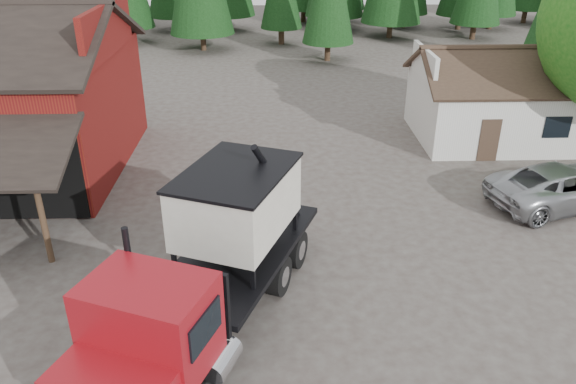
{
  "coord_description": "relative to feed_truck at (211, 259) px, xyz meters",
  "views": [
    {
      "loc": [
        1.69,
        -13.56,
        10.18
      ],
      "look_at": [
        2.17,
        3.35,
        1.8
      ],
      "focal_mm": 35.0,
      "sensor_mm": 36.0,
      "label": 1
    }
  ],
  "objects": [
    {
      "name": "ground",
      "position": [
        -0.03,
        1.21,
        -2.13
      ],
      "size": [
        120.0,
        120.0,
        0.0
      ],
      "primitive_type": "plane",
      "color": "#443A35",
      "rests_on": "ground"
    },
    {
      "name": "farmhouse",
      "position": [
        12.97,
        14.21,
        -0.46
      ],
      "size": [
        8.6,
        6.42,
        4.65
      ],
      "color": "silver",
      "rests_on": "ground"
    },
    {
      "name": "conifer_backdrop",
      "position": [
        -0.03,
        43.21,
        -2.13
      ],
      "size": [
        76.0,
        16.0,
        16.0
      ],
      "primitive_type": null,
      "color": "black",
      "rests_on": "ground"
    },
    {
      "name": "feed_truck",
      "position": [
        0.0,
        0.0,
        0.0
      ],
      "size": [
        6.18,
        10.38,
        4.56
      ],
      "rotation": [
        0.0,
        0.0,
        -0.37
      ],
      "color": "black",
      "rests_on": "ground"
    },
    {
      "name": "silver_car",
      "position": [
        12.8,
        6.76,
        -1.32
      ],
      "size": [
        6.37,
        4.18,
        1.63
      ],
      "primitive_type": "imported",
      "rotation": [
        0.0,
        0.0,
        1.84
      ],
      "color": "#A8ABB0",
      "rests_on": "ground"
    },
    {
      "name": "equip_box",
      "position": [
        -0.65,
        -0.37,
        -1.83
      ],
      "size": [
        1.13,
        1.3,
        0.6
      ],
      "primitive_type": "cube",
      "rotation": [
        0.0,
        0.0,
        0.48
      ],
      "color": "maroon",
      "rests_on": "ground"
    }
  ]
}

